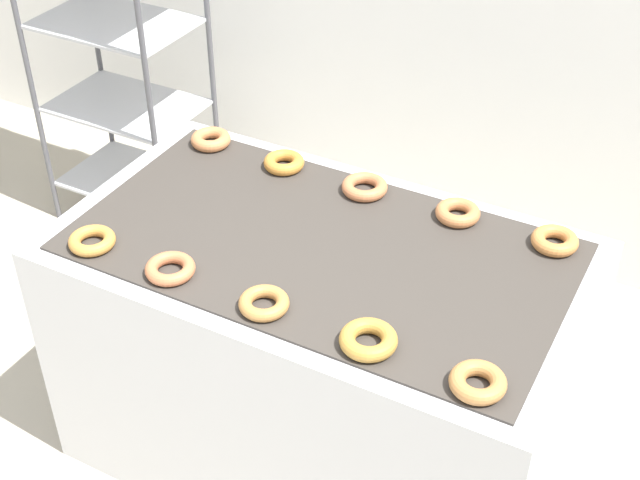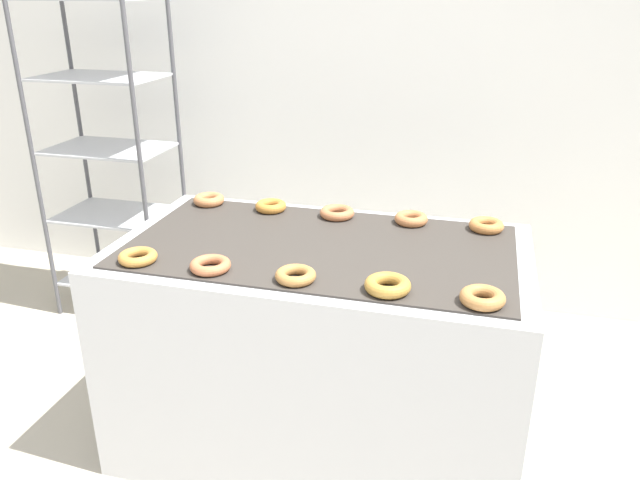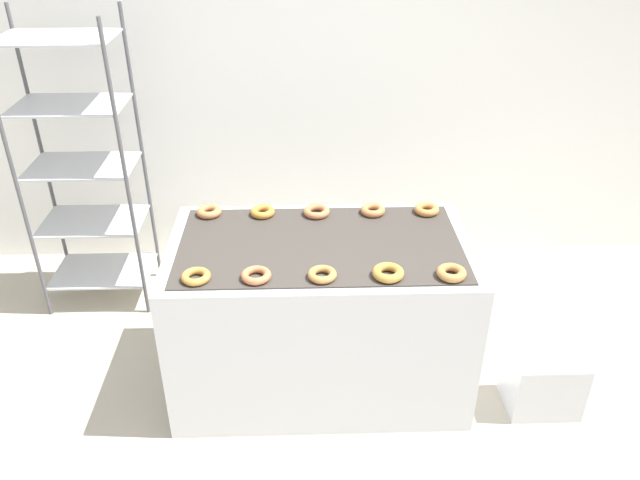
# 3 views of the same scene
# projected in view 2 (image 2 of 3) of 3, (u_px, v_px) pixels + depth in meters

# --- Properties ---
(wall_back) EXTENTS (8.00, 0.05, 2.80)m
(wall_back) POSITION_uv_depth(u_px,v_px,m) (387.00, 62.00, 3.43)
(wall_back) COLOR white
(wall_back) RESTS_ON ground_plane
(fryer_machine) EXTENTS (1.55, 0.89, 0.89)m
(fryer_machine) POSITION_uv_depth(u_px,v_px,m) (320.00, 347.00, 2.51)
(fryer_machine) COLOR silver
(fryer_machine) RESTS_ON ground_plane
(baking_rack_cart) EXTENTS (0.67, 0.46, 1.88)m
(baking_rack_cart) POSITION_uv_depth(u_px,v_px,m) (109.00, 149.00, 3.44)
(baking_rack_cart) COLOR #4C4C51
(baking_rack_cart) RESTS_ON ground_plane
(donut_near_leftmost) EXTENTS (0.14, 0.14, 0.04)m
(donut_near_leftmost) POSITION_uv_depth(u_px,v_px,m) (138.00, 257.00, 2.19)
(donut_near_leftmost) COLOR #BC7F37
(donut_near_leftmost) RESTS_ON fryer_machine
(donut_near_left) EXTENTS (0.14, 0.14, 0.04)m
(donut_near_left) POSITION_uv_depth(u_px,v_px,m) (210.00, 265.00, 2.13)
(donut_near_left) COLOR #BB6941
(donut_near_left) RESTS_ON fryer_machine
(donut_near_center) EXTENTS (0.14, 0.14, 0.04)m
(donut_near_center) POSITION_uv_depth(u_px,v_px,m) (295.00, 275.00, 2.05)
(donut_near_center) COLOR #AE773C
(donut_near_center) RESTS_ON fryer_machine
(donut_near_right) EXTENTS (0.15, 0.15, 0.04)m
(donut_near_right) POSITION_uv_depth(u_px,v_px,m) (388.00, 285.00, 1.98)
(donut_near_right) COLOR #AE7D33
(donut_near_right) RESTS_ON fryer_machine
(donut_near_rightmost) EXTENTS (0.14, 0.14, 0.04)m
(donut_near_rightmost) POSITION_uv_depth(u_px,v_px,m) (482.00, 298.00, 1.90)
(donut_near_rightmost) COLOR #AB733C
(donut_near_rightmost) RESTS_ON fryer_machine
(donut_far_leftmost) EXTENTS (0.14, 0.14, 0.04)m
(donut_far_leftmost) POSITION_uv_depth(u_px,v_px,m) (209.00, 200.00, 2.77)
(donut_far_leftmost) COLOR #BB7344
(donut_far_leftmost) RESTS_ON fryer_machine
(donut_far_left) EXTENTS (0.13, 0.13, 0.04)m
(donut_far_left) POSITION_uv_depth(u_px,v_px,m) (271.00, 206.00, 2.69)
(donut_far_left) COLOR #BC782E
(donut_far_left) RESTS_ON fryer_machine
(donut_far_center) EXTENTS (0.15, 0.15, 0.04)m
(donut_far_center) POSITION_uv_depth(u_px,v_px,m) (337.00, 213.00, 2.62)
(donut_far_center) COLOR #B76C42
(donut_far_center) RESTS_ON fryer_machine
(donut_far_right) EXTENTS (0.14, 0.14, 0.04)m
(donut_far_right) POSITION_uv_depth(u_px,v_px,m) (411.00, 219.00, 2.55)
(donut_far_right) COLOR #B56F40
(donut_far_right) RESTS_ON fryer_machine
(donut_far_rightmost) EXTENTS (0.14, 0.14, 0.04)m
(donut_far_rightmost) POSITION_uv_depth(u_px,v_px,m) (486.00, 225.00, 2.47)
(donut_far_rightmost) COLOR #BC763B
(donut_far_rightmost) RESTS_ON fryer_machine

